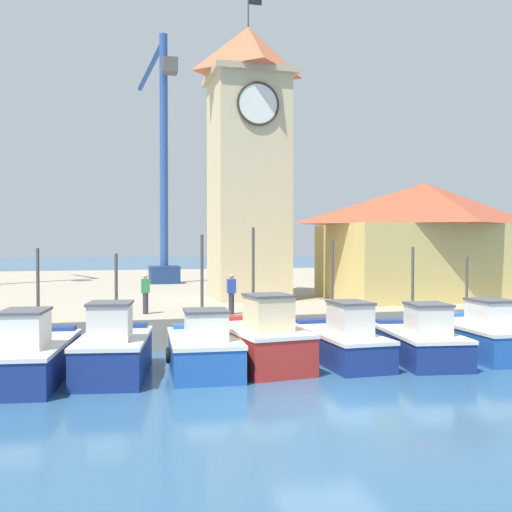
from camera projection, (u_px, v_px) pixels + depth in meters
ground_plane at (329, 407)px, 14.87m from camera, size 300.00×300.00×0.00m
quay_wharf at (178, 291)px, 42.41m from camera, size 120.00×40.00×1.21m
fishing_boat_far_left at (32, 356)px, 17.61m from camera, size 2.65×5.46×3.91m
fishing_boat_left_outer at (114, 351)px, 18.15m from camera, size 2.68×4.58×3.73m
fishing_boat_left_inner at (204, 349)px, 18.85m from camera, size 2.45×4.43×4.34m
fishing_boat_mid_left at (260, 341)px, 19.68m from camera, size 2.64×4.79×4.59m
fishing_boat_center at (340, 341)px, 20.45m from camera, size 1.99×5.10×4.21m
fishing_boat_mid_right at (419, 341)px, 20.55m from camera, size 2.66×4.87×3.92m
fishing_boat_right_inner at (477, 335)px, 21.63m from camera, size 2.16×5.14×3.55m
clock_tower at (248, 157)px, 30.16m from camera, size 4.09×4.09×15.29m
warehouse_right at (425, 239)px, 30.65m from camera, size 10.07×6.68×5.89m
port_crane_near at (164, 189)px, 41.50m from camera, size 2.39×7.70×17.19m
dock_worker_near_tower at (231, 293)px, 23.73m from camera, size 0.34×0.22×1.62m
dock_worker_along_quay at (145, 293)px, 23.90m from camera, size 0.34×0.22×1.62m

